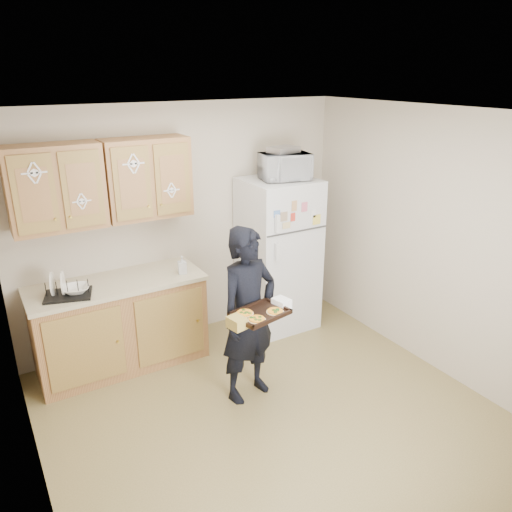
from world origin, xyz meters
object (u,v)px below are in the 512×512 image
object	(u,v)px
baking_tray	(260,314)
dish_rack	(67,288)
refrigerator	(278,255)
person	(249,315)
microwave	(285,167)

from	to	relation	value
baking_tray	dish_rack	bearing A→B (deg)	122.54
baking_tray	dish_rack	xyz separation A→B (m)	(-1.23, 1.26, 0.02)
refrigerator	person	distance (m)	1.40
person	microwave	xyz separation A→B (m)	(0.99, 0.96, 1.04)
person	refrigerator	bearing A→B (deg)	34.65
person	microwave	world-z (taller)	microwave
microwave	refrigerator	bearing A→B (deg)	136.01
refrigerator	microwave	xyz separation A→B (m)	(0.03, -0.05, 0.99)
refrigerator	dish_rack	size ratio (longest dim) A/B	4.31
person	dish_rack	distance (m)	1.63
baking_tray	dish_rack	size ratio (longest dim) A/B	1.08
microwave	dish_rack	xyz separation A→B (m)	(-2.29, 0.00, -0.86)
baking_tray	refrigerator	bearing A→B (deg)	40.09
baking_tray	microwave	size ratio (longest dim) A/B	0.85
refrigerator	microwave	bearing A→B (deg)	-55.47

